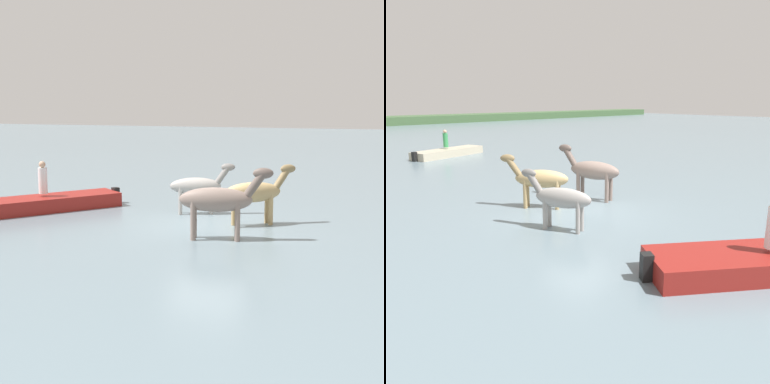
{
  "view_description": "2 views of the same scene",
  "coord_description": "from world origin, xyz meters",
  "views": [
    {
      "loc": [
        15.93,
        5.81,
        3.79
      ],
      "look_at": [
        -0.68,
        -0.73,
        0.95
      ],
      "focal_mm": 50.92,
      "sensor_mm": 36.0,
      "label": 1
    },
    {
      "loc": [
        -8.97,
        -9.27,
        3.86
      ],
      "look_at": [
        -0.07,
        0.08,
        0.71
      ],
      "focal_mm": 36.01,
      "sensor_mm": 36.0,
      "label": 2
    }
  ],
  "objects": [
    {
      "name": "horse_pinto_flank",
      "position": [
        -0.71,
        1.41,
        1.06
      ],
      "size": [
        1.84,
        2.17,
        1.92
      ],
      "rotation": [
        0.0,
        0.0,
        2.24
      ],
      "color": "tan",
      "rests_on": "ground_plane"
    },
    {
      "name": "horse_rear_stallion",
      "position": [
        1.53,
        0.96,
        1.14
      ],
      "size": [
        1.16,
        2.67,
        2.08
      ],
      "rotation": [
        0.0,
        0.0,
        1.85
      ],
      "color": "gray",
      "rests_on": "ground_plane"
    },
    {
      "name": "ground_plane",
      "position": [
        0.0,
        0.0,
        0.0
      ],
      "size": [
        153.4,
        153.4,
        0.0
      ],
      "primitive_type": "plane",
      "color": "slate"
    },
    {
      "name": "person_spotter_bow",
      "position": [
        2.59,
        15.92,
        1.15
      ],
      "size": [
        0.32,
        0.32,
        1.19
      ],
      "color": "#338C4C",
      "rests_on": "boat_skiff_near"
    },
    {
      "name": "boat_motor_center",
      "position": [
        -0.3,
        -6.34,
        0.18
      ],
      "size": [
        5.33,
        4.4,
        0.76
      ],
      "rotation": [
        0.0,
        0.0,
        5.67
      ],
      "color": "maroon",
      "rests_on": "ground_plane"
    },
    {
      "name": "boat_skiff_near",
      "position": [
        2.61,
        15.76,
        0.18
      ],
      "size": [
        5.36,
        2.75,
        0.75
      ],
      "rotation": [
        0.0,
        0.0,
        0.27
      ],
      "color": "#B7AD93",
      "rests_on": "ground_plane"
    },
    {
      "name": "horse_dun_straggler",
      "position": [
        -1.75,
        -0.93,
        0.99
      ],
      "size": [
        1.24,
        2.25,
        1.79
      ],
      "rotation": [
        0.0,
        0.0,
        1.98
      ],
      "color": "#9E9993",
      "rests_on": "ground_plane"
    }
  ]
}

